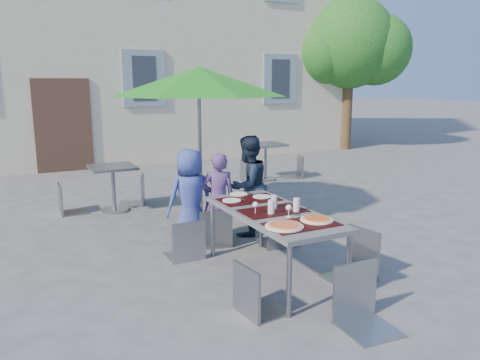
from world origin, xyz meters
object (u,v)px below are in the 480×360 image
bg_chair_r_0 (136,172)px  bg_chair_l_1 (249,158)px  chair_2 (281,200)px  child_2 (248,186)px  dining_table (273,216)px  cafe_table_0 (113,180)px  cafe_table_1 (266,154)px  child_1 (218,199)px  child_0 (190,198)px  chair_1 (214,205)px  pizza_near_right (317,219)px  bg_chair_r_1 (296,153)px  chair_4 (358,225)px  chair_5 (364,260)px  chair_0 (185,215)px  chair_3 (255,259)px  bg_chair_l_0 (66,181)px  patio_umbrella (199,83)px  pizza_near_left (284,226)px

bg_chair_r_0 → bg_chair_l_1: size_ratio=1.06×
chair_2 → bg_chair_r_0: 3.19m
child_2 → dining_table: bearing=50.3°
bg_chair_l_1 → cafe_table_0: bearing=-161.8°
cafe_table_1 → bg_chair_l_1: 0.45m
child_1 → cafe_table_0: 2.42m
child_0 → bg_chair_r_0: child_0 is taller
chair_1 → cafe_table_0: chair_1 is taller
pizza_near_right → bg_chair_r_1: size_ratio=0.34×
dining_table → chair_4: size_ratio=1.81×
cafe_table_1 → chair_4: bearing=-109.0°
child_1 → bg_chair_r_1: size_ratio=1.28×
chair_5 → bg_chair_l_1: chair_5 is taller
chair_2 → bg_chair_l_1: (1.48, 3.70, -0.09)m
chair_0 → dining_table: bearing=-53.6°
child_0 → chair_3: child_0 is taller
child_2 → cafe_table_1: size_ratio=1.73×
bg_chair_l_0 → child_2: bearing=-46.4°
dining_table → cafe_table_1: (2.52, 4.55, -0.12)m
chair_3 → bg_chair_r_1: bg_chair_r_1 is taller
child_0 → chair_1: 0.33m
child_1 → bg_chair_r_1: bearing=-119.0°
chair_5 → cafe_table_0: 4.89m
chair_0 → bg_chair_l_0: (-1.03, 2.77, -0.00)m
child_1 → bg_chair_r_0: bearing=-63.5°
pizza_near_right → patio_umbrella: size_ratio=0.12×
chair_3 → cafe_table_0: 4.18m
pizza_near_left → pizza_near_right: size_ratio=1.12×
chair_2 → chair_4: 1.24m
child_1 → cafe_table_1: child_1 is taller
dining_table → bg_chair_r_1: bg_chair_r_1 is taller
chair_1 → patio_umbrella: bearing=76.1°
bg_chair_l_1 → chair_4: bearing=-104.4°
dining_table → bg_chair_r_1: 5.59m
chair_3 → bg_chair_l_1: bearing=62.8°
patio_umbrella → cafe_table_1: 3.58m
pizza_near_right → chair_3: bearing=-168.3°
dining_table → chair_5: size_ratio=1.80×
cafe_table_0 → child_2: bearing=-55.2°
dining_table → bg_chair_l_1: bg_chair_l_1 is taller
chair_0 → chair_3: chair_0 is taller
chair_1 → bg_chair_l_0: bearing=121.2°
child_2 → chair_2: size_ratio=1.33×
child_0 → cafe_table_0: child_0 is taller
pizza_near_left → child_1: child_1 is taller
child_0 → cafe_table_1: 4.36m
cafe_table_1 → bg_chair_r_1: bearing=-3.0°
bg_chair_r_0 → child_2: bearing=-67.5°
bg_chair_r_0 → patio_umbrella: bearing=-65.3°
dining_table → cafe_table_0: size_ratio=2.41×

